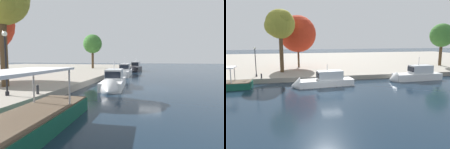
% 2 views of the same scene
% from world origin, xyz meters
% --- Properties ---
extents(ground_plane, '(220.00, 220.00, 0.00)m').
position_xyz_m(ground_plane, '(0.00, 0.00, 0.00)').
color(ground_plane, '#142333').
extents(tour_boat_1, '(11.37, 3.05, 3.94)m').
position_xyz_m(tour_boat_1, '(-16.05, 4.91, 0.32)').
color(tour_boat_1, '#14513D').
rests_on(tour_boat_1, ground_plane).
extents(motor_yacht_2, '(8.84, 3.09, 3.86)m').
position_xyz_m(motor_yacht_2, '(-0.65, 4.13, 0.58)').
color(motor_yacht_2, white).
rests_on(motor_yacht_2, ground_plane).
extents(motor_yacht_3, '(8.86, 2.62, 4.52)m').
position_xyz_m(motor_yacht_3, '(14.37, 5.29, 0.62)').
color(motor_yacht_3, white).
rests_on(motor_yacht_3, ground_plane).
extents(motor_yacht_4, '(9.88, 2.78, 4.22)m').
position_xyz_m(motor_yacht_4, '(28.36, 4.62, 0.68)').
color(motor_yacht_4, black).
rests_on(motor_yacht_4, ground_plane).
extents(mooring_bollard_0, '(0.29, 0.29, 0.70)m').
position_xyz_m(mooring_bollard_0, '(26.50, 8.40, 1.09)').
color(mooring_bollard_0, '#2D2D33').
rests_on(mooring_bollard_0, dock_promenade).
extents(mooring_bollard_1, '(0.30, 0.30, 0.69)m').
position_xyz_m(mooring_bollard_1, '(31.12, 8.24, 1.09)').
color(mooring_bollard_1, '#2D2D33').
rests_on(mooring_bollard_1, dock_promenade).
extents(mooring_bollard_2, '(0.23, 0.23, 0.72)m').
position_xyz_m(mooring_bollard_2, '(-9.19, 8.07, 1.10)').
color(mooring_bollard_2, '#2D2D33').
rests_on(mooring_bollard_2, dock_promenade).
extents(lamp_post, '(0.36, 0.36, 4.59)m').
position_xyz_m(lamp_post, '(-10.19, 9.87, 3.36)').
color(lamp_post, black).
rests_on(lamp_post, dock_promenade).
extents(tree_3, '(5.04, 5.04, 9.09)m').
position_xyz_m(tree_3, '(27.45, 16.01, 7.14)').
color(tree_3, '#4C3823').
rests_on(tree_3, dock_promenade).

